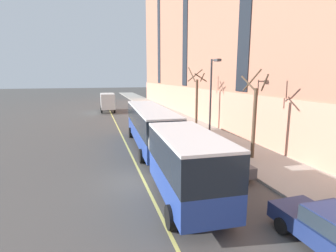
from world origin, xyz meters
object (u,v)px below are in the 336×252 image
(street_tree_far_uptown, at_px, (197,99))
(street_lamp, at_px, (212,94))
(parked_car_darkgray_0, at_px, (225,161))
(city_bus, at_px, (159,134))
(fire_hydrant, at_px, (207,139))
(street_tree_mid_block, at_px, (254,116))
(parked_car_darkgray_1, at_px, (158,118))
(parked_car_red_2, at_px, (188,137))
(parked_car_navy_3, at_px, (335,232))
(box_truck, at_px, (107,102))

(street_tree_far_uptown, relative_size, street_lamp, 0.94)
(parked_car_darkgray_0, xyz_separation_m, street_lamp, (1.88, 6.15, 3.79))
(city_bus, height_order, fire_hydrant, city_bus)
(street_lamp, bearing_deg, street_tree_mid_block, -71.50)
(parked_car_darkgray_1, xyz_separation_m, street_lamp, (1.92, -11.46, 3.79))
(parked_car_red_2, height_order, street_lamp, street_lamp)
(parked_car_darkgray_1, height_order, street_tree_mid_block, street_tree_mid_block)
(parked_car_navy_3, distance_m, street_tree_mid_block, 10.70)
(parked_car_darkgray_1, distance_m, box_truck, 14.84)
(parked_car_navy_3, bearing_deg, street_lamp, 82.37)
(parked_car_darkgray_0, height_order, box_truck, box_truck)
(street_tree_mid_block, relative_size, street_tree_far_uptown, 0.94)
(parked_car_darkgray_1, relative_size, street_lamp, 0.58)
(parked_car_darkgray_0, distance_m, parked_car_navy_3, 7.92)
(box_truck, relative_size, street_lamp, 0.92)
(street_tree_mid_block, relative_size, fire_hydrant, 8.90)
(parked_car_red_2, bearing_deg, street_tree_far_uptown, 62.18)
(parked_car_darkgray_0, height_order, parked_car_red_2, same)
(parked_car_darkgray_0, relative_size, parked_car_navy_3, 0.97)
(parked_car_red_2, xyz_separation_m, street_tree_mid_block, (3.20, -4.92, 2.41))
(box_truck, bearing_deg, fire_hydrant, -73.48)
(parked_car_red_2, distance_m, parked_car_navy_3, 14.82)
(city_bus, distance_m, fire_hydrant, 6.35)
(parked_car_navy_3, distance_m, fire_hydrant, 14.75)
(street_tree_mid_block, xyz_separation_m, street_lamp, (-1.40, 4.17, 1.38))
(city_bus, xyz_separation_m, parked_car_navy_3, (3.42, -11.32, -1.24))
(street_tree_mid_block, bearing_deg, street_lamp, 108.50)
(parked_car_navy_3, bearing_deg, parked_car_darkgray_1, 90.08)
(parked_car_darkgray_1, height_order, parked_car_navy_3, same)
(box_truck, relative_size, street_tree_far_uptown, 0.98)
(street_tree_mid_block, relative_size, street_lamp, 0.88)
(parked_car_red_2, relative_size, box_truck, 0.71)
(street_tree_mid_block, bearing_deg, parked_car_darkgray_1, 101.98)
(parked_car_red_2, bearing_deg, street_tree_mid_block, -56.92)
(parked_car_darkgray_1, distance_m, parked_car_navy_3, 25.53)
(parked_car_red_2, bearing_deg, box_truck, 102.90)
(parked_car_darkgray_0, bearing_deg, street_tree_mid_block, 31.14)
(city_bus, height_order, street_tree_far_uptown, street_tree_far_uptown)
(parked_car_darkgray_1, height_order, box_truck, box_truck)
(city_bus, bearing_deg, parked_car_darkgray_1, 76.61)
(city_bus, bearing_deg, box_truck, 94.31)
(parked_car_darkgray_0, xyz_separation_m, parked_car_navy_3, (-0.00, -7.92, 0.00))
(city_bus, distance_m, parked_car_darkgray_0, 4.99)
(parked_car_navy_3, xyz_separation_m, street_tree_far_uptown, (3.28, 20.89, 2.78))
(parked_car_darkgray_0, relative_size, box_truck, 0.67)
(city_bus, bearing_deg, street_tree_far_uptown, 55.01)
(parked_car_darkgray_0, bearing_deg, parked_car_navy_3, -90.02)
(fire_hydrant, bearing_deg, street_tree_mid_block, -72.49)
(parked_car_darkgray_0, bearing_deg, parked_car_red_2, 89.40)
(street_tree_far_uptown, distance_m, fire_hydrant, 7.13)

